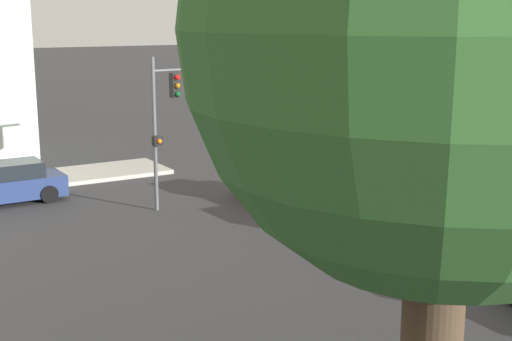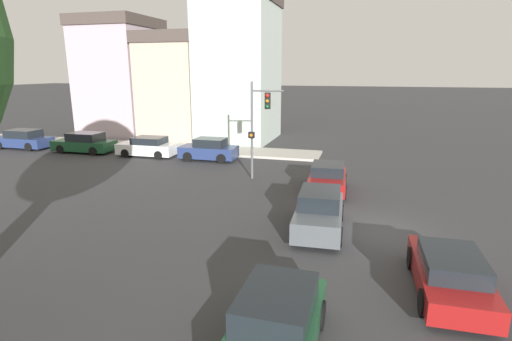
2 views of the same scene
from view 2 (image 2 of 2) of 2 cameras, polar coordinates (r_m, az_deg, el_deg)
ground_plane at (r=16.67m, az=16.41°, el=-8.19°), size 300.00×300.00×0.00m
rowhouse_backdrop at (r=37.87m, az=-10.35°, el=13.26°), size 7.90×17.97×12.87m
traffic_signal at (r=22.64m, az=0.43°, el=7.61°), size 0.68×1.93×5.56m
crossing_car_0 at (r=12.79m, az=25.93°, el=-13.07°), size 4.23×1.95×1.28m
crossing_car_1 at (r=15.96m, az=9.02°, el=-5.87°), size 4.23×2.03×1.60m
crossing_car_2 at (r=21.17m, az=10.18°, el=-1.11°), size 3.94×2.13×1.43m
crossing_car_3 at (r=9.38m, az=2.74°, el=-21.40°), size 4.22×1.91×1.53m
parked_car_0 at (r=28.24m, az=-6.73°, el=2.95°), size 1.93×4.01×1.56m
parked_car_1 at (r=30.48m, az=-15.15°, el=3.28°), size 2.08×4.32×1.42m
parked_car_2 at (r=33.51m, az=-23.29°, el=3.63°), size 2.07×4.69×1.53m
parked_car_3 at (r=37.47m, az=-30.34°, el=3.84°), size 2.01×4.68×1.52m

